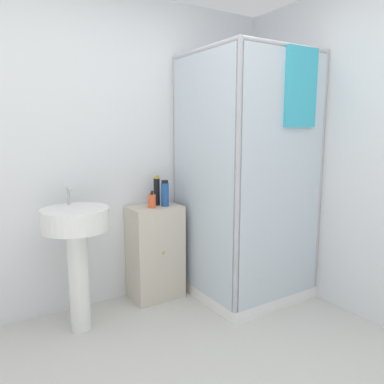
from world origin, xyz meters
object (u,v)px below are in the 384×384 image
sink (77,240)px  shampoo_bottle_blue (165,194)px  shampoo_bottle_tall_black (157,191)px  soap_dispenser (152,201)px

sink → shampoo_bottle_blue: sink is taller
shampoo_bottle_tall_black → sink: bearing=-163.3°
sink → soap_dispenser: bearing=12.4°
shampoo_bottle_tall_black → shampoo_bottle_blue: shampoo_bottle_tall_black is taller
shampoo_bottle_tall_black → shampoo_bottle_blue: bearing=-63.7°
soap_dispenser → shampoo_bottle_tall_black: (0.09, 0.08, 0.06)m
sink → soap_dispenser: (0.66, 0.14, 0.19)m
sink → shampoo_bottle_tall_black: bearing=16.7°
sink → shampoo_bottle_blue: size_ratio=4.71×
sink → soap_dispenser: sink is taller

